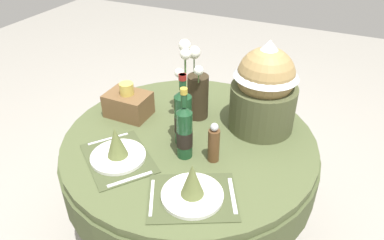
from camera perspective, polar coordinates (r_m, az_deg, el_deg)
name	(u,v)px	position (r m, az deg, el deg)	size (l,w,h in m)	color
ground	(190,238)	(2.23, -0.34, -18.05)	(8.00, 8.00, 0.00)	#9E998E
dining_table	(189,159)	(1.80, -0.40, -6.21)	(1.22, 1.22, 0.73)	#4C5633
place_setting_left	(117,150)	(1.60, -11.65, -4.65)	(0.43, 0.41, 0.16)	#41492B
place_setting_right	(192,188)	(1.39, 0.05, -10.68)	(0.42, 0.39, 0.16)	#41492B
flower_vase	(196,88)	(1.79, 0.62, 5.12)	(0.14, 0.16, 0.41)	#332819
wine_bottle_left	(183,117)	(1.62, -1.41, 0.51)	(0.08, 0.08, 0.34)	#194223
wine_bottle_centre	(184,132)	(1.54, -1.20, -1.85)	(0.07, 0.07, 0.34)	#194223
pepper_mill	(214,144)	(1.54, 3.44, -3.73)	(0.05, 0.05, 0.19)	brown
gift_tub_back_right	(265,84)	(1.71, 11.39, 5.58)	(0.31, 0.31, 0.45)	#474C2D
woven_basket_side_left	(128,103)	(1.88, -9.99, 2.58)	(0.22, 0.16, 0.18)	brown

